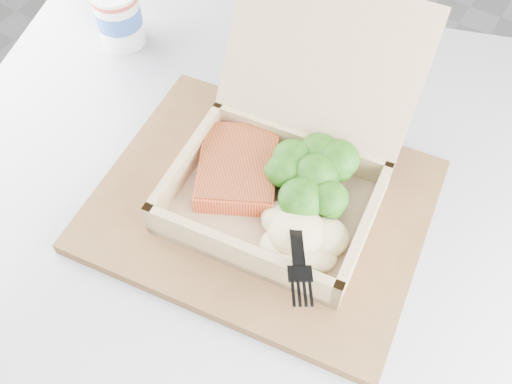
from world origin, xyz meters
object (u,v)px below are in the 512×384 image
Objects in this scene: serving_tray at (262,205)px; takeout_container at (289,154)px; paper_cup at (118,16)px; cafe_table at (235,273)px.

takeout_container reaches higher than serving_tray.
takeout_container reaches higher than paper_cup.
paper_cup reaches higher than serving_tray.
paper_cup is at bearing 155.77° from takeout_container.
serving_tray is (0.04, 0.01, 0.19)m from cafe_table.
serving_tray is 0.07m from takeout_container.
serving_tray is at bearing 14.61° from cafe_table.
cafe_table is at bearing -27.34° from paper_cup.
paper_cup reaches higher than cafe_table.
takeout_container is at bearing -16.37° from paper_cup.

